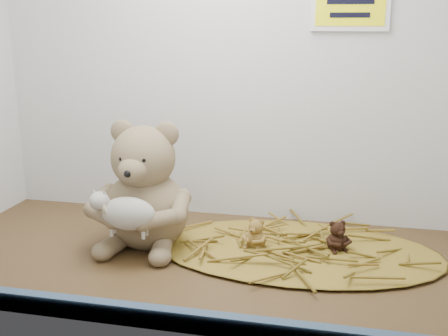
% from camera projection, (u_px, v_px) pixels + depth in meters
% --- Properties ---
extents(alcove_shell, '(1.20, 0.60, 0.90)m').
position_uv_depth(alcove_shell, '(205.00, 48.00, 1.20)').
color(alcove_shell, '#3D2715').
rests_on(alcove_shell, ground).
extents(front_rail, '(1.19, 0.02, 0.04)m').
position_uv_depth(front_rail, '(151.00, 316.00, 0.96)').
color(front_rail, '#3D5376').
rests_on(front_rail, shelf_floor).
extents(straw_bed, '(0.65, 0.38, 0.01)m').
position_uv_depth(straw_bed, '(296.00, 250.00, 1.26)').
color(straw_bed, brown).
rests_on(straw_bed, shelf_floor).
extents(main_teddy, '(0.24, 0.25, 0.29)m').
position_uv_depth(main_teddy, '(145.00, 185.00, 1.27)').
color(main_teddy, '#917B59').
rests_on(main_teddy, shelf_floor).
extents(toy_lamb, '(0.15, 0.09, 0.10)m').
position_uv_depth(toy_lamb, '(128.00, 214.00, 1.18)').
color(toy_lamb, beige).
rests_on(toy_lamb, main_teddy).
extents(mini_teddy_tan, '(0.07, 0.07, 0.07)m').
position_uv_depth(mini_teddy_tan, '(256.00, 232.00, 1.26)').
color(mini_teddy_tan, olive).
rests_on(mini_teddy_tan, straw_bed).
extents(mini_teddy_brown, '(0.08, 0.08, 0.07)m').
position_uv_depth(mini_teddy_brown, '(337.00, 234.00, 1.25)').
color(mini_teddy_brown, black).
rests_on(mini_teddy_brown, straw_bed).
extents(wall_sign, '(0.16, 0.01, 0.11)m').
position_uv_depth(wall_sign, '(351.00, 2.00, 1.31)').
color(wall_sign, yellow).
rests_on(wall_sign, back_wall).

